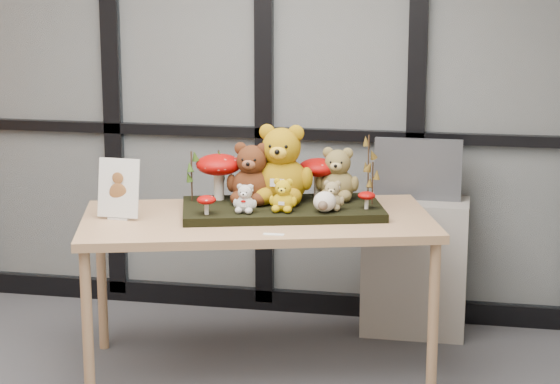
% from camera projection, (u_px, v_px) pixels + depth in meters
% --- Properties ---
extents(glass_partition, '(4.90, 0.06, 2.78)m').
position_uv_depth(glass_partition, '(187.00, 66.00, 5.74)').
color(glass_partition, '#2D383F').
rests_on(glass_partition, floor).
extents(display_table, '(1.85, 1.28, 0.79)m').
position_uv_depth(display_table, '(257.00, 230.00, 4.90)').
color(display_table, tan).
rests_on(display_table, floor).
extents(diorama_tray, '(1.06, 0.73, 0.04)m').
position_uv_depth(diorama_tray, '(282.00, 209.00, 4.95)').
color(diorama_tray, black).
rests_on(diorama_tray, display_table).
extents(bear_pooh_yellow, '(0.39, 0.37, 0.42)m').
position_uv_depth(bear_pooh_yellow, '(282.00, 159.00, 4.98)').
color(bear_pooh_yellow, '#A67A0C').
rests_on(bear_pooh_yellow, diorama_tray).
extents(bear_brown_medium, '(0.30, 0.29, 0.33)m').
position_uv_depth(bear_brown_medium, '(252.00, 170.00, 4.97)').
color(bear_brown_medium, '#4F2511').
rests_on(bear_brown_medium, diorama_tray).
extents(bear_tan_back, '(0.27, 0.25, 0.29)m').
position_uv_depth(bear_tan_back, '(338.00, 171.00, 5.04)').
color(bear_tan_back, olive).
rests_on(bear_tan_back, diorama_tray).
extents(bear_small_yellow, '(0.16, 0.15, 0.18)m').
position_uv_depth(bear_small_yellow, '(283.00, 193.00, 4.80)').
color(bear_small_yellow, gold).
rests_on(bear_small_yellow, diorama_tray).
extents(bear_white_bow, '(0.14, 0.13, 0.15)m').
position_uv_depth(bear_white_bow, '(245.00, 197.00, 4.78)').
color(bear_white_bow, beige).
rests_on(bear_white_bow, diorama_tray).
extents(bear_beige_small, '(0.15, 0.14, 0.16)m').
position_uv_depth(bear_beige_small, '(332.00, 194.00, 4.84)').
color(bear_beige_small, '#958356').
rests_on(bear_beige_small, diorama_tray).
extents(plush_cream_hedgehog, '(0.10, 0.10, 0.11)m').
position_uv_depth(plush_cream_hedgehog, '(325.00, 201.00, 4.80)').
color(plush_cream_hedgehog, '#F0E3D1').
rests_on(plush_cream_hedgehog, diorama_tray).
extents(mushroom_back_left, '(0.23, 0.23, 0.25)m').
position_uv_depth(mushroom_back_left, '(219.00, 175.00, 5.04)').
color(mushroom_back_left, '#930604').
rests_on(mushroom_back_left, diorama_tray).
extents(mushroom_back_right, '(0.20, 0.20, 0.22)m').
position_uv_depth(mushroom_back_right, '(318.00, 176.00, 5.09)').
color(mushroom_back_right, '#930604').
rests_on(mushroom_back_right, diorama_tray).
extents(mushroom_front_left, '(0.09, 0.09, 0.10)m').
position_uv_depth(mushroom_front_left, '(207.00, 204.00, 4.75)').
color(mushroom_front_left, '#930604').
rests_on(mushroom_front_left, diorama_tray).
extents(mushroom_front_right, '(0.08, 0.08, 0.09)m').
position_uv_depth(mushroom_front_right, '(367.00, 199.00, 4.86)').
color(mushroom_front_right, '#930604').
rests_on(mushroom_front_right, diorama_tray).
extents(sprig_green_far_left, '(0.05, 0.05, 0.25)m').
position_uv_depth(sprig_green_far_left, '(192.00, 176.00, 5.01)').
color(sprig_green_far_left, '#1C390D').
rests_on(sprig_green_far_left, diorama_tray).
extents(sprig_green_mid_left, '(0.05, 0.05, 0.24)m').
position_uv_depth(sprig_green_mid_left, '(219.00, 174.00, 5.07)').
color(sprig_green_mid_left, '#1C390D').
rests_on(sprig_green_mid_left, diorama_tray).
extents(sprig_dry_far_right, '(0.05, 0.05, 0.32)m').
position_uv_depth(sprig_dry_far_right, '(368.00, 167.00, 5.05)').
color(sprig_dry_far_right, brown).
rests_on(sprig_dry_far_right, diorama_tray).
extents(sprig_dry_mid_right, '(0.05, 0.05, 0.21)m').
position_uv_depth(sprig_dry_mid_right, '(372.00, 183.00, 4.94)').
color(sprig_dry_mid_right, brown).
rests_on(sprig_dry_mid_right, diorama_tray).
extents(sprig_green_centre, '(0.05, 0.05, 0.21)m').
position_uv_depth(sprig_green_centre, '(266.00, 176.00, 5.10)').
color(sprig_green_centre, '#1C390D').
rests_on(sprig_green_centre, diorama_tray).
extents(sign_holder, '(0.21, 0.07, 0.29)m').
position_uv_depth(sign_holder, '(119.00, 191.00, 4.82)').
color(sign_holder, silver).
rests_on(sign_holder, display_table).
extents(label_card, '(0.09, 0.03, 0.00)m').
position_uv_depth(label_card, '(274.00, 234.00, 4.56)').
color(label_card, white).
rests_on(label_card, display_table).
extents(cabinet, '(0.56, 0.33, 0.74)m').
position_uv_depth(cabinet, '(415.00, 267.00, 5.51)').
color(cabinet, gray).
rests_on(cabinet, floor).
extents(monitor, '(0.47, 0.05, 0.33)m').
position_uv_depth(monitor, '(418.00, 169.00, 5.41)').
color(monitor, '#494B50').
rests_on(monitor, cabinet).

